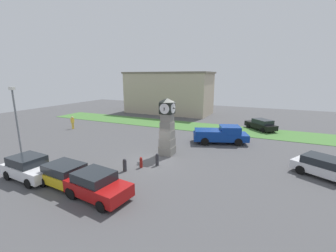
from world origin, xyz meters
The scene contains 15 objects.
ground_plane centered at (0.00, 0.00, 0.00)m, with size 75.62×75.62×0.00m, color #4C4C4F.
clock_tower centered at (0.45, 2.05, 2.44)m, with size 1.48×1.35×5.08m.
bollard_near_tower centered at (-0.86, -2.63, 0.49)m, with size 0.29×0.29×0.97m.
bollard_mid_row centered at (-0.11, -1.55, 0.43)m, with size 0.23×0.23×0.85m.
bollard_far_row centered at (0.84, -0.68, 0.51)m, with size 0.26×0.26×1.01m.
car_navy_sedan centered at (-6.08, -6.35, 0.80)m, with size 4.05×2.24×1.57m.
car_near_tower centered at (-2.89, -6.04, 0.74)m, with size 4.43×2.32×1.43m.
car_by_building centered at (-0.10, -6.38, 0.79)m, with size 4.05×2.38×1.55m.
car_far_lot centered at (7.71, 15.56, 0.74)m, with size 4.23×4.28×1.45m.
car_silver_hatch centered at (12.47, 2.41, 0.73)m, with size 4.57×3.74×1.41m.
pickup_truck centered at (4.10, 7.53, 0.93)m, with size 5.94×3.86×1.85m.
pedestrian_near_bench centered at (-15.22, 5.84, 0.97)m, with size 0.25×0.40×1.69m.
street_lamp_far_side centered at (-9.81, -4.52, 3.55)m, with size 0.50×0.24×6.11m.
warehouse_blue_far centered at (-9.10, 23.23, 3.83)m, with size 16.31×7.11×7.63m.
grass_verge_far centered at (-2.29, 13.86, 0.02)m, with size 45.37×5.48×0.04m, color #477A38.
Camera 1 is at (8.57, -15.49, 6.95)m, focal length 24.00 mm.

